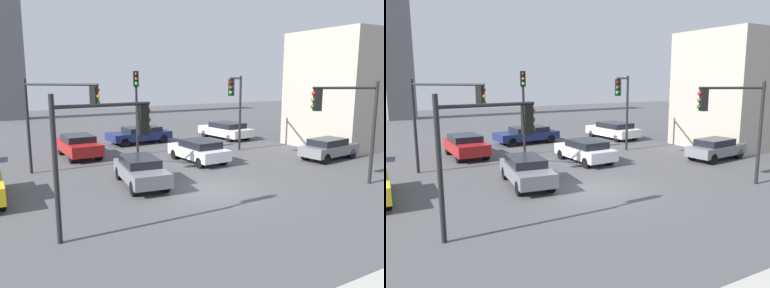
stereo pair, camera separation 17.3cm
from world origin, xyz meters
TOP-DOWN VIEW (x-y plane):
  - ground_plane at (0.00, 0.00)m, footprint 97.61×97.61m
  - traffic_light_0 at (-5.20, 5.83)m, footprint 3.05×3.25m
  - traffic_light_1 at (-5.44, -2.25)m, footprint 3.32×0.51m
  - traffic_light_2 at (5.87, 6.00)m, footprint 2.69×2.50m
  - traffic_light_3 at (0.22, 9.19)m, footprint 0.38×0.49m
  - traffic_light_4 at (5.99, -2.31)m, footprint 2.88×1.52m
  - car_0 at (2.01, 13.18)m, footprint 4.88×2.45m
  - car_3 at (2.56, 5.20)m, footprint 2.08×4.28m
  - car_4 at (-2.38, 2.30)m, footprint 2.18×4.40m
  - car_5 at (9.94, 1.78)m, footprint 4.20×2.10m
  - car_6 at (9.18, 11.79)m, footprint 2.64×4.96m
  - car_7 at (-3.37, 10.20)m, footprint 2.05×4.34m
  - building_flank at (16.99, 4.56)m, footprint 10.92×6.40m
  - skyline_tower at (-4.91, 37.02)m, footprint 3.21×3.21m

SIDE VIEW (x-z plane):
  - ground_plane at x=0.00m, z-range 0.00..0.00m
  - car_0 at x=2.01m, z-range 0.07..1.34m
  - car_5 at x=9.94m, z-range 0.05..1.38m
  - car_6 at x=9.18m, z-range 0.04..1.40m
  - car_3 at x=2.56m, z-range 0.05..1.39m
  - car_4 at x=-2.38m, z-range 0.06..1.39m
  - car_7 at x=-3.37m, z-range 0.06..1.49m
  - traffic_light_1 at x=-5.44m, z-range 0.89..5.46m
  - traffic_light_4 at x=5.99m, z-range 0.99..5.87m
  - traffic_light_0 at x=-5.20m, z-range 1.09..6.07m
  - traffic_light_2 at x=5.87m, z-range 1.15..6.31m
  - traffic_light_3 at x=0.22m, z-range 1.06..6.51m
  - building_flank at x=16.99m, z-range 0.00..8.25m
  - skyline_tower at x=-4.91m, z-range 0.00..25.02m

